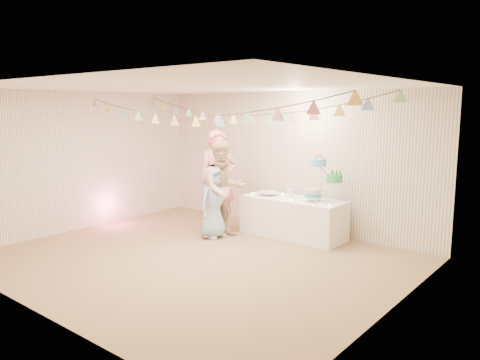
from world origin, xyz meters
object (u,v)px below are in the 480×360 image
Objects in this scene: table at (293,217)px; cake_stand at (323,177)px; person_adult_a at (218,181)px; person_adult_b at (224,189)px; person_child at (214,202)px.

cake_stand is (0.55, 0.05, 0.78)m from table.
person_adult_a is 1.10× the size of person_adult_b.
person_adult_b is (-0.95, -0.79, 0.51)m from table.
cake_stand is 0.44× the size of person_adult_b.
person_adult_a is (-1.30, -0.55, 0.60)m from table.
person_adult_b is 1.35× the size of person_child.
cake_stand is 0.60× the size of person_child.
person_adult_b is at bearing -85.39° from person_adult_a.
person_adult_a is 1.48× the size of person_child.
cake_stand is at bearing -55.08° from person_child.
cake_stand is 1.75m from person_adult_b.
person_adult_b reaches higher than person_child.
table is at bearing -45.04° from person_child.
person_adult_a is at bearing 36.00° from person_child.
table is at bearing -174.81° from cake_stand.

